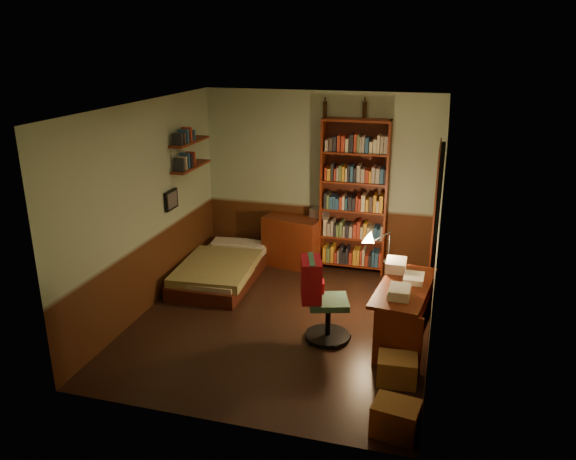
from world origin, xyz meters
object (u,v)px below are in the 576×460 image
(desk, at_px, (402,314))
(dresser, at_px, (293,241))
(desk_lamp, at_px, (390,241))
(office_chair, at_px, (329,296))
(cardboard_box_b, at_px, (397,369))
(mini_stereo, at_px, (319,213))
(cardboard_box_a, at_px, (396,418))
(bed, at_px, (221,262))
(bookshelf, at_px, (354,197))

(desk, bearing_deg, dresser, 140.87)
(desk_lamp, bearing_deg, dresser, 132.39)
(office_chair, bearing_deg, desk, -4.30)
(cardboard_box_b, bearing_deg, dresser, 124.11)
(mini_stereo, bearing_deg, cardboard_box_b, -45.18)
(desk, distance_m, cardboard_box_a, 1.64)
(bed, height_order, office_chair, office_chair)
(bed, distance_m, bookshelf, 2.12)
(office_chair, distance_m, cardboard_box_b, 1.14)
(desk_lamp, distance_m, cardboard_box_a, 2.43)
(dresser, relative_size, bookshelf, 0.38)
(mini_stereo, xyz_separation_m, desk, (1.41, -1.98, -0.48))
(bed, distance_m, desk_lamp, 2.52)
(desk, relative_size, desk_lamp, 2.36)
(dresser, height_order, bookshelf, bookshelf)
(bed, height_order, mini_stereo, mini_stereo)
(bookshelf, relative_size, cardboard_box_a, 5.67)
(bookshelf, xyz_separation_m, desk, (0.90, -1.94, -0.77))
(bookshelf, height_order, cardboard_box_a, bookshelf)
(desk_lamp, xyz_separation_m, office_chair, (-0.57, -0.83, -0.42))
(bed, height_order, bookshelf, bookshelf)
(bookshelf, relative_size, desk, 1.74)
(desk, bearing_deg, cardboard_box_a, -79.93)
(bed, relative_size, office_chair, 1.64)
(mini_stereo, height_order, cardboard_box_b, mini_stereo)
(bed, bearing_deg, mini_stereo, 35.91)
(dresser, distance_m, mini_stereo, 0.60)
(bed, bearing_deg, desk, -23.16)
(desk, xyz_separation_m, cardboard_box_a, (0.09, -1.63, -0.20))
(dresser, xyz_separation_m, bookshelf, (0.89, 0.09, 0.74))
(desk, distance_m, cardboard_box_b, 0.86)
(dresser, bearing_deg, cardboard_box_a, -49.41)
(dresser, relative_size, desk_lamp, 1.57)
(dresser, bearing_deg, office_chair, -52.30)
(desk_lamp, bearing_deg, office_chair, -134.20)
(bed, height_order, desk, desk)
(mini_stereo, height_order, bookshelf, bookshelf)
(cardboard_box_a, bearing_deg, office_chair, 122.19)
(mini_stereo, xyz_separation_m, bookshelf, (0.52, -0.04, 0.29))
(bookshelf, bearing_deg, dresser, -174.67)
(office_chair, bearing_deg, bookshelf, 75.25)
(mini_stereo, height_order, desk_lamp, desk_lamp)
(dresser, xyz_separation_m, mini_stereo, (0.37, 0.13, 0.45))
(cardboard_box_a, bearing_deg, bed, 135.38)
(mini_stereo, bearing_deg, desk_lamp, -31.17)
(bookshelf, bearing_deg, cardboard_box_b, -71.61)
(office_chair, bearing_deg, cardboard_box_b, -54.30)
(cardboard_box_b, bearing_deg, bookshelf, 108.52)
(bookshelf, distance_m, desk_lamp, 1.46)
(bookshelf, xyz_separation_m, office_chair, (0.08, -2.12, -0.58))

